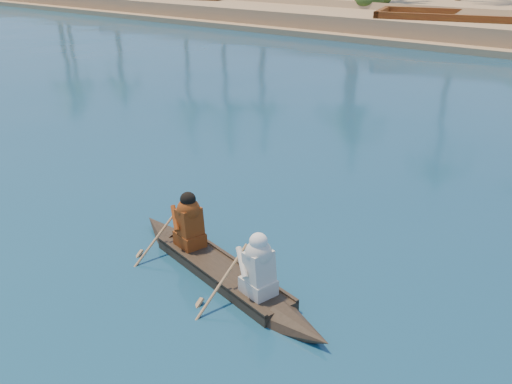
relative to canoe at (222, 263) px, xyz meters
The scene contains 5 objects.
ground 6.81m from the canoe, 158.93° to the left, with size 160.00×160.00×0.00m, color #0B2447.
shrub_cluster 34.55m from the canoe, 100.60° to the left, with size 100.00×6.00×2.40m, color #1C3613, non-canonical shape.
canoe is the anchor object (origin of this frame).
barge_left 43.33m from the canoe, 137.19° to the left, with size 12.07×7.07×1.91m.
barge_mid 29.92m from the canoe, 100.12° to the left, with size 12.53×7.04×1.98m.
Camera 1 is at (11.95, -8.75, 5.19)m, focal length 40.00 mm.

